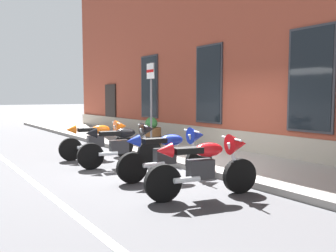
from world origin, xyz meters
TOP-DOWN VIEW (x-y plane):
  - ground_plane at (0.00, 0.00)m, footprint 140.00×140.00m
  - sidewalk at (0.00, 1.33)m, footprint 31.15×2.66m
  - lane_stripe at (0.00, -3.20)m, footprint 31.15×0.12m
  - motorcycle_orange_sport at (-2.19, -0.98)m, footprint 0.63×2.06m
  - motorcycle_black_sport at (-0.82, -0.96)m, footprint 0.69×2.08m
  - motorcycle_blue_sport at (0.86, -0.78)m, footprint 0.65×2.13m
  - motorcycle_red_sport at (2.27, -1.03)m, footprint 0.76×2.02m
  - parking_sign at (-1.94, 0.52)m, footprint 0.36×0.07m
  - barrel_planter at (-2.81, 1.08)m, footprint 0.66×0.66m

SIDE VIEW (x-z plane):
  - ground_plane at x=0.00m, z-range 0.00..0.00m
  - lane_stripe at x=0.00m, z-range 0.00..0.01m
  - sidewalk at x=0.00m, z-range 0.00..0.13m
  - barrel_planter at x=-2.81m, z-range 0.05..0.96m
  - motorcycle_orange_sport at x=-2.19m, z-range 0.05..1.09m
  - motorcycle_blue_sport at x=0.86m, z-range 0.05..1.10m
  - motorcycle_red_sport at x=2.27m, z-range 0.05..1.10m
  - motorcycle_black_sport at x=-0.82m, z-range 0.05..1.11m
  - parking_sign at x=-1.94m, z-range 0.50..3.05m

